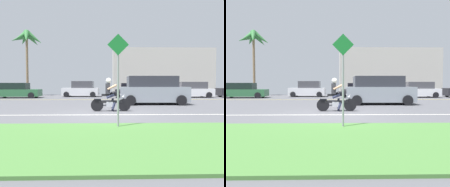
% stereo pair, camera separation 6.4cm
% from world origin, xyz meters
% --- Properties ---
extents(ground, '(56.00, 30.00, 0.04)m').
position_xyz_m(ground, '(0.00, 3.00, -0.02)').
color(ground, '#545459').
extents(grass_median, '(56.00, 3.80, 0.06)m').
position_xyz_m(grass_median, '(0.00, -4.10, 0.03)').
color(grass_median, '#477A38').
rests_on(grass_median, ground).
extents(lane_line_near, '(50.40, 0.12, 0.01)m').
position_xyz_m(lane_line_near, '(0.00, 0.02, 0.00)').
color(lane_line_near, silver).
rests_on(lane_line_near, ground).
extents(lane_line_far, '(50.40, 0.12, 0.01)m').
position_xyz_m(lane_line_far, '(0.00, 9.00, 0.00)').
color(lane_line_far, yellow).
rests_on(lane_line_far, ground).
extents(motorcyclist, '(1.93, 0.63, 1.61)m').
position_xyz_m(motorcyclist, '(0.27, 1.23, 0.68)').
color(motorcyclist, black).
rests_on(motorcyclist, ground).
extents(suv_nearby, '(4.59, 2.24, 1.84)m').
position_xyz_m(suv_nearby, '(3.12, 4.90, 0.90)').
color(suv_nearby, '#8C939E').
rests_on(suv_nearby, ground).
extents(parked_car_0, '(4.46, 2.07, 1.46)m').
position_xyz_m(parked_car_0, '(-8.75, 11.69, 0.69)').
color(parked_car_0, '#2D663D').
rests_on(parked_car_0, ground).
extents(parked_car_1, '(3.89, 2.03, 1.66)m').
position_xyz_m(parked_car_1, '(-2.60, 13.49, 0.77)').
color(parked_car_1, silver).
rests_on(parked_car_1, ground).
extents(parked_car_2, '(4.12, 2.10, 1.44)m').
position_xyz_m(parked_car_2, '(2.90, 12.08, 0.68)').
color(parked_car_2, '#232328').
rests_on(parked_car_2, ground).
extents(parked_car_3, '(4.48, 2.17, 1.57)m').
position_xyz_m(parked_car_3, '(8.64, 12.07, 0.73)').
color(parked_car_3, silver).
rests_on(parked_car_3, ground).
extents(palm_tree_0, '(3.94, 3.85, 7.69)m').
position_xyz_m(palm_tree_0, '(-9.36, 16.07, 6.54)').
color(palm_tree_0, '#846B4C').
rests_on(palm_tree_0, ground).
extents(street_sign, '(0.62, 0.06, 2.76)m').
position_xyz_m(street_sign, '(0.42, -2.72, 1.67)').
color(street_sign, gray).
rests_on(street_sign, ground).
extents(building_far, '(13.97, 4.00, 6.31)m').
position_xyz_m(building_far, '(7.98, 21.00, 3.16)').
color(building_far, '#BCB7AD').
rests_on(building_far, ground).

